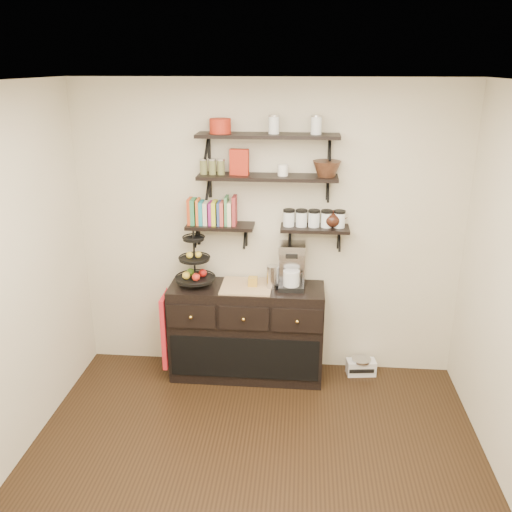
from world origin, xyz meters
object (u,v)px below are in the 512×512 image
object	(u,v)px
sideboard	(247,331)
fruit_stand	(195,266)
coffee_maker	(292,266)
radio	(361,366)

from	to	relation	value
sideboard	fruit_stand	bearing A→B (deg)	179.52
fruit_stand	coffee_maker	bearing A→B (deg)	1.65
radio	sideboard	bearing A→B (deg)	177.46
sideboard	radio	xyz separation A→B (m)	(1.08, 0.09, -0.37)
sideboard	radio	bearing A→B (deg)	4.79
fruit_stand	radio	distance (m)	1.84
sideboard	fruit_stand	distance (m)	0.78
fruit_stand	radio	xyz separation A→B (m)	(1.55, 0.09, -1.00)
fruit_stand	radio	size ratio (longest dim) A/B	1.84
coffee_maker	radio	world-z (taller)	coffee_maker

